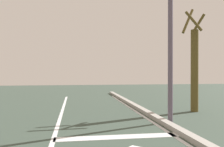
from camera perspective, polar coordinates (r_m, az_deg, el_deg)
The scene contains 6 objects.
lane_line_center at distance 6.26m, azimuth -13.68°, elevation -14.79°, with size 0.12×20.00×0.01m, color silver.
lane_line_curbside at distance 6.73m, azimuth 13.73°, elevation -13.71°, with size 0.12×20.00×0.01m, color silver.
stop_bar at distance 6.25m, azimuth 1.39°, elevation -14.80°, with size 3.17×0.40×0.01m, color silver.
curb_strip at distance 6.81m, azimuth 15.72°, elevation -12.96°, with size 0.24×24.00×0.14m, color #A09D95.
traffic_signal_mast at distance 8.00m, azimuth 7.98°, elevation 14.32°, with size 3.99×0.34×5.22m.
roadside_tree at distance 10.48m, azimuth 18.94°, elevation 1.81°, with size 1.04×1.04×4.35m.
Camera 1 is at (0.85, -0.02, 1.64)m, focal length 38.54 mm.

